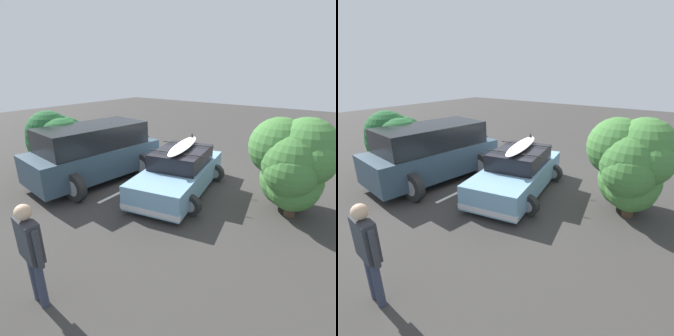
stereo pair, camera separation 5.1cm
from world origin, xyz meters
The scene contains 7 objects.
ground_plane centered at (0.00, 0.00, -0.01)m, with size 44.00×44.00×0.02m, color #383533.
parking_stripe centered at (1.05, 0.37, 0.00)m, with size 4.16×0.12×0.00m, color silver.
sedan_car centered at (-0.36, 0.34, 0.63)m, with size 2.73×4.34×1.60m.
suv_car centered at (2.47, 1.29, 0.99)m, with size 3.08×4.66×1.92m.
person_bystander centered at (-0.92, 5.26, 1.08)m, with size 0.70×0.25×1.80m.
bush_near_left centered at (-3.44, -0.11, 1.40)m, with size 2.13×2.10×2.57m.
bush_near_right centered at (4.16, 1.49, 1.22)m, with size 2.80×2.30×2.29m.
Camera 1 is at (-4.53, 6.70, 3.59)m, focal length 28.00 mm.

